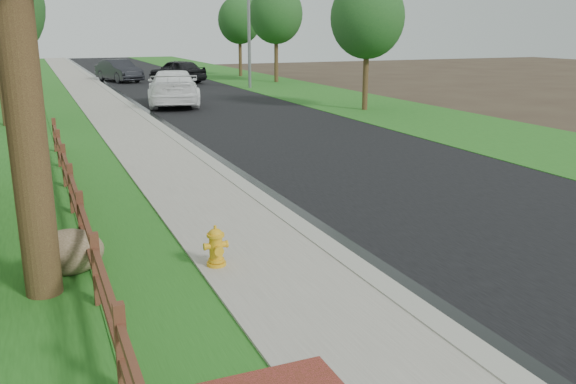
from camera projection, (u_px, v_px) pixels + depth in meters
name	position (u px, v px, depth m)	size (l,w,h in m)	color
ground	(429.00, 349.00, 7.49)	(120.00, 120.00, 0.00)	#37291E
road	(173.00, 87.00, 40.35)	(8.00, 90.00, 0.02)	black
curb	(107.00, 89.00, 38.76)	(0.40, 90.00, 0.12)	#9C9A8E
wet_gutter	(113.00, 90.00, 38.90)	(0.50, 90.00, 0.00)	black
sidewalk	(86.00, 90.00, 38.27)	(2.20, 90.00, 0.10)	gray
grass_strip	(54.00, 92.00, 37.56)	(1.60, 90.00, 0.06)	#205A19
verge_far	(270.00, 84.00, 42.94)	(6.00, 90.00, 0.04)	#205A19
ranch_fence	(76.00, 201.00, 11.67)	(0.12, 16.92, 1.10)	#522B1B
fire_hydrant	(216.00, 247.00, 9.78)	(0.44, 0.35, 0.68)	yellow
white_suv	(173.00, 88.00, 30.81)	(2.48, 6.11, 1.77)	white
dark_car_mid	(177.00, 71.00, 43.76)	(1.94, 4.81, 1.64)	black
dark_car_far	(119.00, 71.00, 44.48)	(1.67, 4.78, 1.57)	black
boulder	(68.00, 252.00, 9.68)	(1.11, 0.83, 0.74)	brown
tree_near_right	(367.00, 18.00, 28.08)	(3.43, 3.43, 6.17)	#3E2619
tree_mid_right	(276.00, 14.00, 43.00)	(3.79, 3.79, 6.87)	#3E2619
tree_far_right	(240.00, 20.00, 48.58)	(3.44, 3.44, 6.34)	#3E2619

